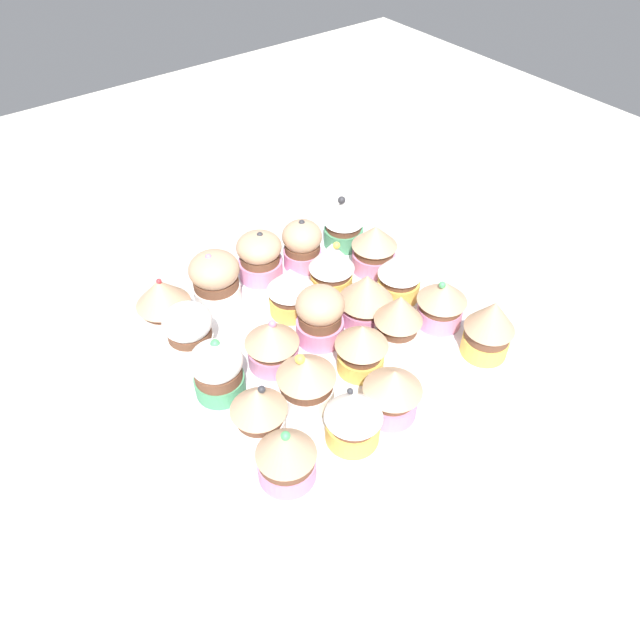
{
  "coord_description": "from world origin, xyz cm",
  "views": [
    {
      "loc": [
        -30.87,
        -40.95,
        53.54
      ],
      "look_at": [
        0.0,
        0.0,
        4.2
      ],
      "focal_mm": 33.31,
      "sensor_mm": 36.0,
      "label": 1
    }
  ],
  "objects_px": {
    "cupcake_0": "(286,453)",
    "cupcake_19": "(215,279)",
    "cupcake_8": "(442,302)",
    "cupcake_10": "(270,341)",
    "baking_tray": "(320,341)",
    "cupcake_21": "(302,244)",
    "cupcake_13": "(400,274)",
    "cupcake_16": "(332,265)",
    "cupcake_17": "(374,247)",
    "cupcake_6": "(361,347)",
    "cupcake_14": "(189,330)",
    "cupcake_2": "(392,391)",
    "cupcake_3": "(489,327)",
    "cupcake_7": "(398,320)",
    "cupcake_18": "(163,302)",
    "cupcake_15": "(290,290)",
    "cupcake_20": "(260,256)",
    "cupcake_9": "(216,367)",
    "cupcake_11": "(323,317)",
    "cupcake_22": "(344,222)",
    "cupcake_4": "(259,411)",
    "cupcake_12": "(366,297)",
    "cupcake_1": "(353,415)",
    "cupcake_5": "(306,379)"
  },
  "relations": [
    {
      "from": "cupcake_0",
      "to": "cupcake_19",
      "type": "bearing_deg",
      "value": 74.18
    },
    {
      "from": "cupcake_8",
      "to": "cupcake_10",
      "type": "bearing_deg",
      "value": 160.74
    },
    {
      "from": "baking_tray",
      "to": "cupcake_21",
      "type": "distance_m",
      "value": 0.15
    },
    {
      "from": "cupcake_13",
      "to": "cupcake_16",
      "type": "bearing_deg",
      "value": 132.33
    },
    {
      "from": "cupcake_17",
      "to": "cupcake_6",
      "type": "bearing_deg",
      "value": -135.25
    },
    {
      "from": "cupcake_8",
      "to": "cupcake_14",
      "type": "distance_m",
      "value": 0.31
    },
    {
      "from": "cupcake_2",
      "to": "cupcake_3",
      "type": "bearing_deg",
      "value": -0.0
    },
    {
      "from": "cupcake_2",
      "to": "baking_tray",
      "type": "bearing_deg",
      "value": 86.8
    },
    {
      "from": "cupcake_7",
      "to": "cupcake_18",
      "type": "distance_m",
      "value": 0.29
    },
    {
      "from": "cupcake_15",
      "to": "cupcake_20",
      "type": "height_order",
      "value": "cupcake_20"
    },
    {
      "from": "cupcake_19",
      "to": "cupcake_9",
      "type": "bearing_deg",
      "value": -119.77
    },
    {
      "from": "cupcake_11",
      "to": "cupcake_20",
      "type": "bearing_deg",
      "value": 87.59
    },
    {
      "from": "cupcake_17",
      "to": "cupcake_21",
      "type": "distance_m",
      "value": 0.1
    },
    {
      "from": "cupcake_8",
      "to": "cupcake_11",
      "type": "distance_m",
      "value": 0.15
    },
    {
      "from": "baking_tray",
      "to": "cupcake_22",
      "type": "bearing_deg",
      "value": 43.01
    },
    {
      "from": "cupcake_4",
      "to": "cupcake_12",
      "type": "xyz_separation_m",
      "value": [
        0.2,
        0.07,
        -0.0
      ]
    },
    {
      "from": "cupcake_1",
      "to": "cupcake_18",
      "type": "distance_m",
      "value": 0.28
    },
    {
      "from": "cupcake_18",
      "to": "cupcake_21",
      "type": "relative_size",
      "value": 1.01
    },
    {
      "from": "cupcake_9",
      "to": "cupcake_10",
      "type": "xyz_separation_m",
      "value": [
        0.07,
        0.0,
        -0.0
      ]
    },
    {
      "from": "cupcake_1",
      "to": "cupcake_22",
      "type": "height_order",
      "value": "cupcake_22"
    },
    {
      "from": "cupcake_12",
      "to": "cupcake_17",
      "type": "bearing_deg",
      "value": 43.59
    },
    {
      "from": "cupcake_6",
      "to": "cupcake_19",
      "type": "bearing_deg",
      "value": 109.86
    },
    {
      "from": "cupcake_12",
      "to": "cupcake_16",
      "type": "relative_size",
      "value": 0.93
    },
    {
      "from": "cupcake_21",
      "to": "cupcake_11",
      "type": "bearing_deg",
      "value": -116.36
    },
    {
      "from": "cupcake_0",
      "to": "cupcake_9",
      "type": "bearing_deg",
      "value": 89.38
    },
    {
      "from": "cupcake_17",
      "to": "cupcake_20",
      "type": "relative_size",
      "value": 0.98
    },
    {
      "from": "cupcake_15",
      "to": "cupcake_20",
      "type": "xyz_separation_m",
      "value": [
        0.01,
        0.08,
        -0.0
      ]
    },
    {
      "from": "cupcake_9",
      "to": "cupcake_17",
      "type": "xyz_separation_m",
      "value": [
        0.28,
        0.06,
        0.0
      ]
    },
    {
      "from": "cupcake_8",
      "to": "cupcake_11",
      "type": "bearing_deg",
      "value": 155.3
    },
    {
      "from": "cupcake_17",
      "to": "cupcake_20",
      "type": "distance_m",
      "value": 0.16
    },
    {
      "from": "cupcake_12",
      "to": "cupcake_15",
      "type": "bearing_deg",
      "value": 134.01
    },
    {
      "from": "cupcake_4",
      "to": "cupcake_20",
      "type": "height_order",
      "value": "cupcake_4"
    },
    {
      "from": "cupcake_10",
      "to": "cupcake_14",
      "type": "xyz_separation_m",
      "value": [
        -0.07,
        0.07,
        0.0
      ]
    },
    {
      "from": "cupcake_5",
      "to": "cupcake_17",
      "type": "height_order",
      "value": "cupcake_5"
    },
    {
      "from": "baking_tray",
      "to": "cupcake_4",
      "type": "height_order",
      "value": "cupcake_4"
    },
    {
      "from": "cupcake_5",
      "to": "cupcake_7",
      "type": "distance_m",
      "value": 0.14
    },
    {
      "from": "cupcake_16",
      "to": "cupcake_18",
      "type": "distance_m",
      "value": 0.22
    },
    {
      "from": "cupcake_17",
      "to": "cupcake_22",
      "type": "bearing_deg",
      "value": 88.42
    },
    {
      "from": "cupcake_16",
      "to": "cupcake_8",
      "type": "bearing_deg",
      "value": -63.13
    },
    {
      "from": "cupcake_11",
      "to": "cupcake_6",
      "type": "bearing_deg",
      "value": -83.9
    },
    {
      "from": "cupcake_11",
      "to": "cupcake_13",
      "type": "xyz_separation_m",
      "value": [
        0.13,
        0.01,
        -0.0
      ]
    },
    {
      "from": "cupcake_13",
      "to": "cupcake_21",
      "type": "distance_m",
      "value": 0.14
    },
    {
      "from": "cupcake_9",
      "to": "cupcake_14",
      "type": "relative_size",
      "value": 1.07
    },
    {
      "from": "cupcake_1",
      "to": "cupcake_11",
      "type": "bearing_deg",
      "value": 64.94
    },
    {
      "from": "cupcake_16",
      "to": "cupcake_9",
      "type": "bearing_deg",
      "value": -163.52
    },
    {
      "from": "cupcake_22",
      "to": "cupcake_14",
      "type": "bearing_deg",
      "value": -167.96
    },
    {
      "from": "cupcake_5",
      "to": "cupcake_13",
      "type": "height_order",
      "value": "same"
    },
    {
      "from": "cupcake_15",
      "to": "cupcake_18",
      "type": "xyz_separation_m",
      "value": [
        -0.14,
        0.07,
        0.0
      ]
    },
    {
      "from": "cupcake_18",
      "to": "cupcake_20",
      "type": "relative_size",
      "value": 1.04
    },
    {
      "from": "cupcake_20",
      "to": "cupcake_6",
      "type": "bearing_deg",
      "value": -89.85
    }
  ]
}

